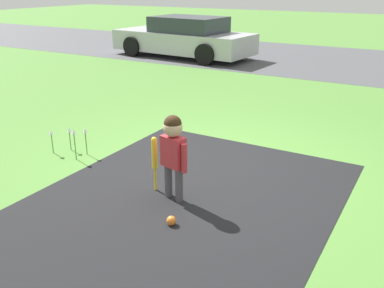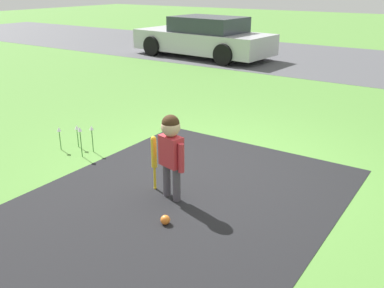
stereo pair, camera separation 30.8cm
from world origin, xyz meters
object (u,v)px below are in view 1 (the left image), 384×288
Objects in this scene: child at (173,146)px; parked_car at (184,38)px; sports_ball at (171,221)px; baseball_bat at (155,156)px.

child is 0.21× the size of parked_car.
sports_ball is 0.02× the size of parked_car.
parked_car is (-4.47, 8.08, 0.17)m from baseball_bat.
sports_ball is (0.56, -0.55, -0.37)m from baseball_bat.
baseball_bat is 9.23m from parked_car.
parked_car is at bearing 118.96° from baseball_bat.
child reaches higher than baseball_bat.
sports_ball is at bearing 124.74° from parked_car.
parked_car reaches higher than sports_ball.
parked_car reaches higher than child.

